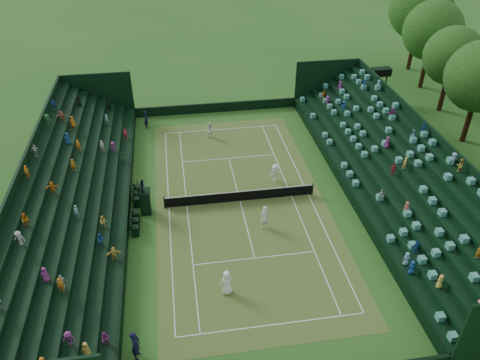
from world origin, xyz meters
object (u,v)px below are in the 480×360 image
(player_far_east, at_px, (275,173))
(player_far_west, at_px, (210,130))
(umpire_chair, at_px, (144,199))
(player_near_east, at_px, (264,217))
(player_near_west, at_px, (227,283))
(tennis_net, at_px, (240,196))

(player_far_east, bearing_deg, player_far_west, 108.46)
(player_far_west, height_order, player_far_east, player_far_west)
(umpire_chair, height_order, player_far_east, umpire_chair)
(player_near_east, relative_size, player_far_east, 1.19)
(player_near_east, distance_m, player_far_west, 13.96)
(player_near_west, bearing_deg, player_far_west, -97.75)
(player_near_west, distance_m, player_near_east, 6.66)
(tennis_net, xyz_separation_m, player_far_west, (-1.21, 10.38, 0.29))
(player_near_west, relative_size, player_far_east, 1.08)
(umpire_chair, relative_size, player_near_east, 1.58)
(player_far_west, xyz_separation_m, player_far_east, (4.49, -8.07, -0.01))
(player_near_east, bearing_deg, tennis_net, -89.67)
(umpire_chair, xyz_separation_m, player_near_east, (8.41, -3.01, -0.34))
(player_near_west, xyz_separation_m, player_far_east, (5.49, 11.37, -0.07))
(player_near_west, distance_m, player_far_east, 12.63)
(player_near_east, height_order, player_far_east, player_near_east)
(umpire_chair, bearing_deg, player_far_east, 14.27)
(tennis_net, height_order, player_far_east, player_far_east)
(tennis_net, bearing_deg, player_far_east, 35.13)
(player_near_east, height_order, player_far_west, player_near_east)
(player_near_east, bearing_deg, player_far_east, -129.56)
(player_near_west, height_order, player_far_east, player_near_west)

